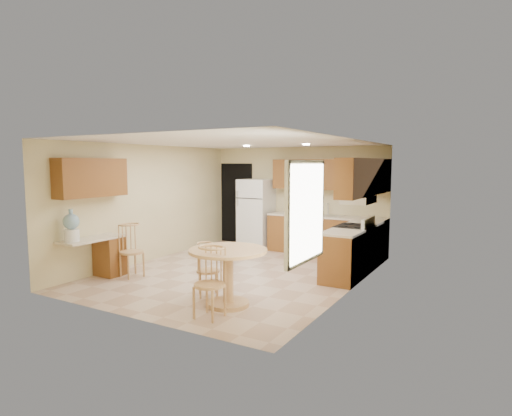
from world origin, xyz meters
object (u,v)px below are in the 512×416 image
Objects in this scene: stove at (353,248)px; refrigerator at (256,213)px; chair_desk at (128,246)px; water_crock at (71,227)px; dining_table at (228,269)px; chair_table_a at (205,265)px; chair_table_b at (205,277)px.

refrigerator is at bearing 157.01° from stove.
chair_desk is 1.74× the size of water_crock.
refrigerator reaches higher than dining_table.
refrigerator reaches higher than water_crock.
refrigerator is 3.15m from stove.
chair_desk is (-1.91, 0.20, 0.08)m from chair_table_a.
chair_table_a is 1.50× the size of water_crock.
chair_desk reaches higher than chair_table_a.
refrigerator reaches higher than chair_table_b.
chair_table_a is 1.93m from chair_desk.
chair_table_a is (1.31, -3.90, -0.34)m from refrigerator.
stove is 1.29× the size of chair_table_a.
chair_desk is at bearing -136.15° from chair_table_a.
water_crock reaches higher than stove.
chair_table_a is at bearing 99.24° from chair_desk.
chair_table_a is 2.50m from water_crock.
chair_desk reaches higher than chair_table_b.
chair_table_b is at bearing -3.08° from chair_table_a.
chair_table_b is 1.72× the size of water_crock.
chair_desk is (-2.46, 0.37, 0.04)m from dining_table.
stove is at bearing 109.66° from chair_table_a.
water_crock is at bearing -115.32° from chair_table_a.
chair_desk is at bearing -99.23° from refrigerator.
refrigerator reaches higher than stove.
dining_table is at bearing 32.79° from chair_table_a.
chair_desk is at bearing -144.56° from stove.
chair_table_b is (0.05, -0.63, 0.03)m from dining_table.
chair_desk is 1.03m from water_crock.
chair_table_b is at bearing -67.81° from refrigerator.
stove reaches higher than chair_table_a.
dining_table is at bearing -65.37° from refrigerator.
chair_table_a is at bearing 14.77° from water_crock.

